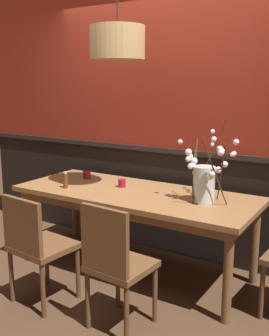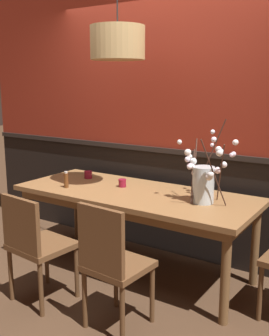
{
  "view_description": "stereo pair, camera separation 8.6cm",
  "coord_description": "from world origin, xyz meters",
  "views": [
    {
      "loc": [
        1.83,
        -2.94,
        1.71
      ],
      "look_at": [
        0.0,
        0.0,
        0.98
      ],
      "focal_mm": 42.84,
      "sensor_mm": 36.0,
      "label": 1
    },
    {
      "loc": [
        1.9,
        -2.9,
        1.71
      ],
      "look_at": [
        0.0,
        0.0,
        0.98
      ],
      "focal_mm": 42.84,
      "sensor_mm": 36.0,
      "label": 2
    }
  ],
  "objects": [
    {
      "name": "ground_plane",
      "position": [
        0.0,
        0.0,
        0.0
      ],
      "size": [
        24.0,
        24.0,
        0.0
      ],
      "primitive_type": "plane",
      "color": "#4C3321"
    },
    {
      "name": "back_wall",
      "position": [
        0.0,
        0.61,
        1.44
      ],
      "size": [
        4.86,
        0.14,
        2.9
      ],
      "color": "black",
      "rests_on": "ground"
    },
    {
      "name": "dining_table",
      "position": [
        0.0,
        0.0,
        0.68
      ],
      "size": [
        2.19,
        0.88,
        0.76
      ],
      "color": "olive",
      "rests_on": "ground"
    },
    {
      "name": "chair_near_side_right",
      "position": [
        0.37,
        -0.85,
        0.52
      ],
      "size": [
        0.43,
        0.43,
        0.93
      ],
      "color": "brown",
      "rests_on": "ground"
    },
    {
      "name": "chair_near_side_left",
      "position": [
        -0.35,
        -0.88,
        0.51
      ],
      "size": [
        0.48,
        0.46,
        0.89
      ],
      "color": "brown",
      "rests_on": "ground"
    },
    {
      "name": "chair_far_side_left",
      "position": [
        -0.33,
        0.86,
        0.5
      ],
      "size": [
        0.44,
        0.45,
        0.9
      ],
      "color": "brown",
      "rests_on": "ground"
    },
    {
      "name": "chair_far_side_right",
      "position": [
        0.34,
        0.83,
        0.51
      ],
      "size": [
        0.44,
        0.41,
        0.92
      ],
      "color": "brown",
      "rests_on": "ground"
    },
    {
      "name": "vase_with_blossoms",
      "position": [
        0.65,
        0.02,
        0.94
      ],
      "size": [
        0.47,
        0.48,
        0.67
      ],
      "color": "silver",
      "rests_on": "dining_table"
    },
    {
      "name": "candle_holder_nearer_center",
      "position": [
        -0.68,
        0.17,
        0.8
      ],
      "size": [
        0.08,
        0.08,
        0.08
      ],
      "color": "maroon",
      "rests_on": "dining_table"
    },
    {
      "name": "candle_holder_nearer_edge",
      "position": [
        -0.19,
        0.08,
        0.8
      ],
      "size": [
        0.08,
        0.08,
        0.07
      ],
      "color": "maroon",
      "rests_on": "dining_table"
    },
    {
      "name": "condiment_bottle",
      "position": [
        -0.61,
        -0.23,
        0.84
      ],
      "size": [
        0.04,
        0.04,
        0.16
      ],
      "color": "brown",
      "rests_on": "dining_table"
    },
    {
      "name": "pendant_lamp",
      "position": [
        -0.13,
        -0.06,
        2.04
      ],
      "size": [
        0.46,
        0.46,
        1.0
      ],
      "color": "tan"
    }
  ]
}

